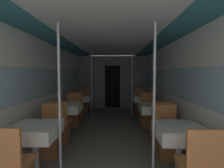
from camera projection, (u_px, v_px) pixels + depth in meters
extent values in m
cube|color=silver|center=(52.00, 89.00, 4.42)|extent=(0.05, 8.35, 2.22)
cube|color=silver|center=(52.00, 81.00, 4.41)|extent=(0.03, 7.68, 0.62)
cube|color=silver|center=(170.00, 89.00, 4.36)|extent=(0.05, 8.35, 2.22)
cube|color=silver|center=(170.00, 81.00, 4.35)|extent=(0.03, 7.68, 0.62)
cube|color=silver|center=(110.00, 42.00, 4.32)|extent=(2.98, 8.35, 0.04)
cube|color=#2D707F|center=(61.00, 44.00, 4.34)|extent=(0.54, 8.01, 0.03)
cube|color=#2D707F|center=(160.00, 43.00, 4.29)|extent=(0.54, 8.01, 0.03)
cube|color=slate|center=(112.00, 82.00, 7.42)|extent=(2.92, 0.08, 2.22)
cube|color=black|center=(112.00, 87.00, 7.39)|extent=(0.64, 0.01, 1.78)
cylinder|color=#B7B7BC|center=(35.00, 149.00, 2.61)|extent=(0.10, 0.10, 0.70)
cube|color=#93704C|center=(34.00, 126.00, 2.59)|extent=(0.64, 0.64, 0.02)
cube|color=white|center=(35.00, 131.00, 2.59)|extent=(0.68, 0.68, 0.20)
cube|color=#D17A42|center=(13.00, 163.00, 2.05)|extent=(0.40, 0.40, 0.05)
cube|color=#D17A42|center=(2.00, 149.00, 1.85)|extent=(0.40, 0.04, 0.45)
cube|color=#9C5B31|center=(50.00, 144.00, 3.18)|extent=(0.34, 0.34, 0.43)
cube|color=#D17A42|center=(49.00, 131.00, 3.16)|extent=(0.40, 0.40, 0.05)
cube|color=#D17A42|center=(53.00, 115.00, 3.33)|extent=(0.40, 0.04, 0.45)
cylinder|color=silver|center=(59.00, 100.00, 2.56)|extent=(0.04, 0.04, 2.22)
cylinder|color=#4C4C51|center=(67.00, 133.00, 4.36)|extent=(0.29, 0.29, 0.01)
cylinder|color=#B7B7BC|center=(67.00, 119.00, 4.34)|extent=(0.10, 0.10, 0.70)
cube|color=#93704C|center=(67.00, 105.00, 4.32)|extent=(0.64, 0.64, 0.02)
cube|color=white|center=(67.00, 108.00, 4.32)|extent=(0.68, 0.68, 0.20)
cube|color=#9C5B31|center=(60.00, 133.00, 3.79)|extent=(0.34, 0.34, 0.43)
cube|color=#D17A42|center=(60.00, 122.00, 3.78)|extent=(0.40, 0.40, 0.05)
cube|color=#D17A42|center=(57.00, 112.00, 3.58)|extent=(0.40, 0.04, 0.45)
cube|color=#9C5B31|center=(73.00, 119.00, 4.91)|extent=(0.34, 0.34, 0.43)
cube|color=#D17A42|center=(73.00, 111.00, 4.89)|extent=(0.40, 0.40, 0.05)
cube|color=#D17A42|center=(74.00, 101.00, 5.06)|extent=(0.40, 0.04, 0.45)
cylinder|color=#4C4C51|center=(81.00, 116.00, 6.09)|extent=(0.29, 0.29, 0.01)
cylinder|color=#B7B7BC|center=(81.00, 106.00, 6.07)|extent=(0.10, 0.10, 0.70)
cube|color=#93704C|center=(81.00, 96.00, 6.04)|extent=(0.64, 0.64, 0.02)
cube|color=white|center=(81.00, 98.00, 6.05)|extent=(0.68, 0.68, 0.20)
cube|color=#9C5B31|center=(78.00, 114.00, 5.52)|extent=(0.34, 0.34, 0.43)
cube|color=#D17A42|center=(77.00, 106.00, 5.50)|extent=(0.40, 0.40, 0.05)
cube|color=#D17A42|center=(76.00, 100.00, 5.31)|extent=(0.40, 0.04, 0.45)
cube|color=#9C5B31|center=(84.00, 107.00, 6.63)|extent=(0.34, 0.34, 0.43)
cube|color=#D17A42|center=(84.00, 101.00, 6.62)|extent=(0.40, 0.40, 0.05)
cube|color=#D17A42|center=(85.00, 94.00, 6.78)|extent=(0.40, 0.04, 0.45)
cylinder|color=silver|center=(92.00, 85.00, 6.01)|extent=(0.04, 0.04, 2.22)
cylinder|color=#B7B7BC|center=(179.00, 151.00, 2.57)|extent=(0.10, 0.10, 0.70)
cube|color=#93704C|center=(180.00, 126.00, 2.54)|extent=(0.64, 0.64, 0.02)
cube|color=white|center=(180.00, 132.00, 2.55)|extent=(0.68, 0.68, 0.20)
cube|color=#D17A42|center=(197.00, 165.00, 2.00)|extent=(0.40, 0.40, 0.05)
cube|color=#D17A42|center=(206.00, 151.00, 1.81)|extent=(0.40, 0.04, 0.45)
cube|color=#9C5B31|center=(168.00, 145.00, 3.13)|extent=(0.34, 0.34, 0.43)
cube|color=#D17A42|center=(168.00, 132.00, 3.12)|extent=(0.40, 0.40, 0.05)
cube|color=#D17A42|center=(165.00, 116.00, 3.28)|extent=(0.40, 0.04, 0.45)
cylinder|color=silver|center=(154.00, 100.00, 2.53)|extent=(0.04, 0.04, 2.22)
cylinder|color=#4C4C51|center=(153.00, 134.00, 4.32)|extent=(0.29, 0.29, 0.01)
cylinder|color=#B7B7BC|center=(154.00, 119.00, 4.29)|extent=(0.10, 0.10, 0.70)
cube|color=#93704C|center=(154.00, 105.00, 4.27)|extent=(0.64, 0.64, 0.02)
cube|color=white|center=(154.00, 108.00, 4.28)|extent=(0.68, 0.68, 0.20)
cube|color=#9C5B31|center=(159.00, 133.00, 3.75)|extent=(0.34, 0.34, 0.43)
cube|color=#D17A42|center=(159.00, 122.00, 3.73)|extent=(0.40, 0.40, 0.05)
cube|color=#D17A42|center=(162.00, 113.00, 3.53)|extent=(0.40, 0.04, 0.45)
cube|color=#9C5B31|center=(149.00, 119.00, 4.86)|extent=(0.34, 0.34, 0.43)
cube|color=#D17A42|center=(149.00, 111.00, 4.85)|extent=(0.40, 0.40, 0.05)
cube|color=#D17A42|center=(148.00, 101.00, 5.01)|extent=(0.40, 0.04, 0.45)
cylinder|color=#4C4C51|center=(143.00, 116.00, 6.04)|extent=(0.29, 0.29, 0.01)
cylinder|color=#B7B7BC|center=(143.00, 106.00, 6.02)|extent=(0.10, 0.10, 0.70)
cube|color=#93704C|center=(143.00, 96.00, 6.00)|extent=(0.64, 0.64, 0.02)
cube|color=white|center=(143.00, 98.00, 6.00)|extent=(0.68, 0.68, 0.20)
cube|color=#9C5B31|center=(145.00, 114.00, 5.47)|extent=(0.34, 0.34, 0.43)
cube|color=#D17A42|center=(146.00, 107.00, 5.46)|extent=(0.40, 0.40, 0.05)
cube|color=#D17A42|center=(147.00, 100.00, 5.26)|extent=(0.40, 0.04, 0.45)
cube|color=#9C5B31|center=(140.00, 107.00, 6.59)|extent=(0.34, 0.34, 0.43)
cube|color=#D17A42|center=(140.00, 101.00, 6.57)|extent=(0.40, 0.40, 0.05)
cube|color=#D17A42|center=(140.00, 94.00, 6.74)|extent=(0.40, 0.04, 0.45)
cylinder|color=silver|center=(132.00, 85.00, 5.98)|extent=(0.04, 0.04, 2.22)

